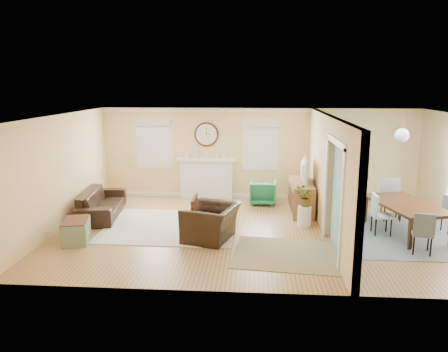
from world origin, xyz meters
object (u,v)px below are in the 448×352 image
(eames_chair, at_px, (211,223))
(green_chair, at_px, (263,192))
(sofa, at_px, (102,203))
(dining_table, at_px, (406,218))
(credenza, at_px, (301,197))

(eames_chair, bearing_deg, green_chair, 174.85)
(sofa, bearing_deg, dining_table, -104.33)
(eames_chair, bearing_deg, credenza, 152.68)
(dining_table, bearing_deg, green_chair, 39.71)
(dining_table, bearing_deg, sofa, 68.62)
(sofa, height_order, credenza, credenza)
(sofa, bearing_deg, green_chair, -78.70)
(eames_chair, bearing_deg, dining_table, 115.28)
(credenza, bearing_deg, green_chair, 143.96)
(credenza, xyz_separation_m, dining_table, (2.16, -1.55, -0.05))
(credenza, bearing_deg, sofa, -172.23)
(eames_chair, height_order, credenza, credenza)
(eames_chair, height_order, dining_table, eames_chair)
(green_chair, bearing_deg, dining_table, 147.59)
(sofa, xyz_separation_m, green_chair, (4.08, 1.39, 0.00))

